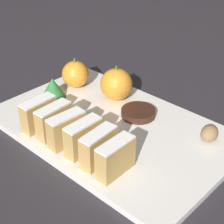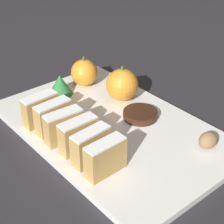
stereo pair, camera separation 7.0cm
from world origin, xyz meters
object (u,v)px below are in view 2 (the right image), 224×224
Objects in this scene: orange_far at (84,73)px; orange_near at (122,85)px; walnut at (208,140)px; chocolate_cookie at (140,114)px.

orange_near is at bearing -78.60° from orange_far.
orange_near is 0.22m from walnut.
walnut is at bearing -81.20° from chocolate_cookie.
orange_far is 0.18m from chocolate_cookie.
orange_near is 2.11× the size of walnut.
orange_far is 0.33m from walnut.
walnut is at bearing -89.40° from orange_near.
orange_far is at bearing 101.40° from orange_near.
walnut is 0.15m from chocolate_cookie.
walnut is at bearing -85.91° from orange_far.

